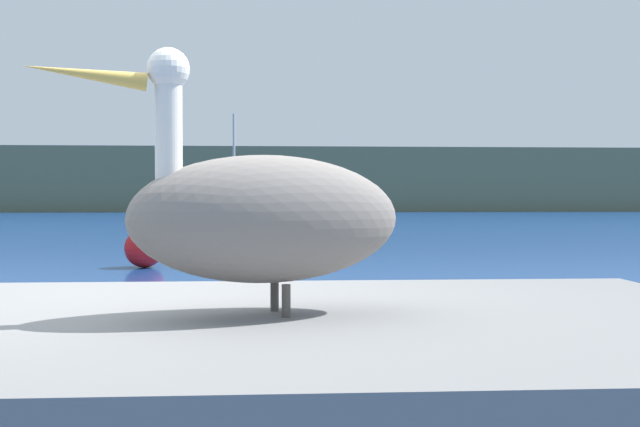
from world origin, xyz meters
The scene contains 4 objects.
hillside_backdrop centered at (0.00, 65.52, 2.70)m, with size 140.00×12.67×5.41m, color #5B664C.
pelican centered at (0.80, -0.72, 1.22)m, with size 1.29×0.66×0.90m.
fishing_boat_green centered at (0.74, 32.76, 0.95)m, with size 5.86×2.54×5.21m.
mooring_buoy centered at (-1.46, 10.55, 0.35)m, with size 0.71×0.71×0.71m, color red.
Camera 1 is at (0.83, -3.34, 1.29)m, focal length 42.77 mm.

